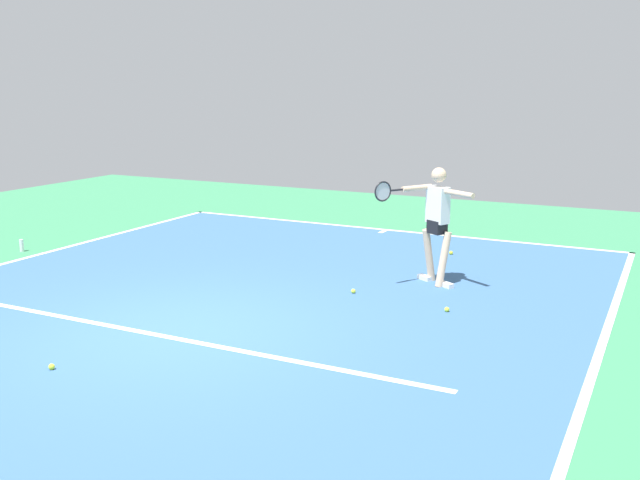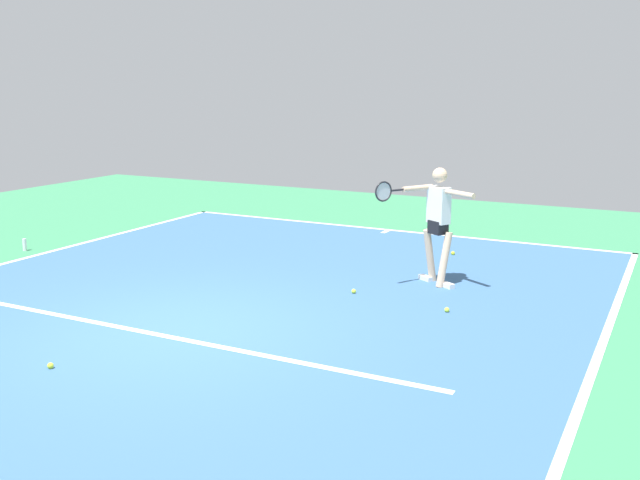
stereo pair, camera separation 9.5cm
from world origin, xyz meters
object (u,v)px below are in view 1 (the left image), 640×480
tennis_ball_by_sideline (353,291)px  tennis_ball_centre_court (451,253)px  tennis_ball_far_corner (52,367)px  tennis_ball_near_service_line (447,309)px  tennis_player (436,218)px  water_bottle (22,245)px

tennis_ball_by_sideline → tennis_ball_centre_court: bearing=-100.8°
tennis_ball_centre_court → tennis_ball_far_corner: bearing=72.1°
tennis_ball_far_corner → tennis_ball_near_service_line: bearing=-129.8°
tennis_player → tennis_ball_centre_court: tennis_player is taller
water_bottle → tennis_player: bearing=-170.3°
tennis_ball_near_service_line → water_bottle: size_ratio=0.30×
tennis_ball_by_sideline → water_bottle: (6.38, 0.24, 0.08)m
tennis_ball_by_sideline → tennis_player: bearing=-131.3°
tennis_ball_near_service_line → tennis_ball_far_corner: bearing=50.2°
tennis_player → tennis_ball_by_sideline: size_ratio=26.62×
tennis_ball_centre_court → water_bottle: (6.94, 3.20, 0.08)m
tennis_ball_by_sideline → tennis_ball_far_corner: bearing=67.1°
tennis_ball_centre_court → tennis_ball_near_service_line: (-0.89, 3.19, 0.00)m
tennis_ball_by_sideline → water_bottle: bearing=2.2°
tennis_player → tennis_ball_centre_court: bearing=-50.5°
tennis_ball_far_corner → water_bottle: water_bottle is taller
tennis_player → water_bottle: size_ratio=7.99×
tennis_player → water_bottle: tennis_player is taller
tennis_ball_far_corner → tennis_ball_near_service_line: size_ratio=1.00×
tennis_player → tennis_ball_by_sideline: tennis_player is taller
tennis_ball_centre_court → tennis_ball_far_corner: same height
tennis_ball_near_service_line → water_bottle: water_bottle is taller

